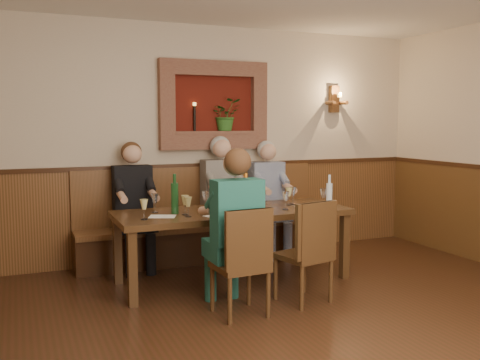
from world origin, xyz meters
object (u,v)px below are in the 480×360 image
object	(u,v)px
person_chair_front	(233,243)
person_bench_left	(135,217)
wine_bottle_green_a	(246,195)
water_bottle	(329,195)
spittoon_bucket	(236,199)
bench	(203,233)
wine_bottle_green_b	(175,197)
chair_near_right	(305,272)
person_bench_mid	(223,209)
person_bench_right	(269,208)
dining_table	(233,217)
chair_near_left	(241,284)

from	to	relation	value
person_chair_front	person_bench_left	bearing A→B (deg)	108.23
wine_bottle_green_a	water_bottle	distance (m)	0.87
person_chair_front	spittoon_bucket	bearing A→B (deg)	65.30
bench	spittoon_bucket	size ratio (longest dim) A/B	10.99
spittoon_bucket	wine_bottle_green_a	bearing A→B (deg)	30.61
wine_bottle_green_b	wine_bottle_green_a	bearing A→B (deg)	-7.46
chair_near_right	person_chair_front	bearing A→B (deg)	160.60
chair_near_right	person_bench_left	world-z (taller)	person_bench_left
wine_bottle_green_a	water_bottle	xyz separation A→B (m)	(0.84, -0.24, -0.01)
wine_bottle_green_b	water_bottle	xyz separation A→B (m)	(1.56, -0.34, -0.02)
person_bench_mid	wine_bottle_green_a	size ratio (longest dim) A/B	3.89
person_bench_right	spittoon_bucket	bearing A→B (deg)	-130.58
person_bench_left	person_bench_right	world-z (taller)	person_bench_left
dining_table	chair_near_left	size ratio (longest dim) A/B	2.54
chair_near_left	person_bench_left	xyz separation A→B (m)	(-0.53, 1.78, 0.32)
chair_near_left	water_bottle	xyz separation A→B (m)	(1.26, 0.63, 0.62)
chair_near_left	wine_bottle_green_a	distance (m)	1.16
chair_near_right	water_bottle	world-z (taller)	water_bottle
bench	wine_bottle_green_b	bearing A→B (deg)	-123.45
dining_table	bench	bearing A→B (deg)	90.00
water_bottle	spittoon_bucket	bearing A→B (deg)	170.76
person_chair_front	wine_bottle_green_a	size ratio (longest dim) A/B	3.76
dining_table	water_bottle	world-z (taller)	water_bottle
wine_bottle_green_b	dining_table	bearing A→B (deg)	-1.81
person_bench_mid	person_bench_right	bearing A→B (deg)	0.18
chair_near_right	spittoon_bucket	size ratio (longest dim) A/B	3.47
person_chair_front	spittoon_bucket	distance (m)	0.74
dining_table	wine_bottle_green_b	world-z (taller)	wine_bottle_green_b
person_bench_mid	wine_bottle_green_b	size ratio (longest dim) A/B	3.76
chair_near_left	water_bottle	bearing A→B (deg)	22.95
chair_near_right	water_bottle	xyz separation A→B (m)	(0.59, 0.53, 0.62)
spittoon_bucket	wine_bottle_green_b	distance (m)	0.61
person_chair_front	bench	bearing A→B (deg)	79.68
chair_near_left	chair_near_right	distance (m)	0.68
chair_near_right	wine_bottle_green_b	bearing A→B (deg)	125.13
person_bench_left	person_chair_front	xyz separation A→B (m)	(0.53, -1.61, 0.00)
person_chair_front	dining_table	bearing A→B (deg)	68.05
person_bench_mid	person_bench_right	distance (m)	0.61
bench	wine_bottle_green_b	distance (m)	1.25
person_bench_left	person_bench_right	distance (m)	1.67
chair_near_left	chair_near_right	size ratio (longest dim) A/B	1.00
bench	person_bench_mid	world-z (taller)	person_bench_mid
water_bottle	dining_table	bearing A→B (deg)	161.44
chair_near_left	person_bench_mid	bearing A→B (deg)	70.05
person_bench_right	dining_table	bearing A→B (deg)	-134.57
dining_table	water_bottle	xyz separation A→B (m)	(0.95, -0.32, 0.22)
person_chair_front	person_bench_mid	bearing A→B (deg)	71.81
bench	spittoon_bucket	distance (m)	1.24
wine_bottle_green_b	chair_near_right	bearing A→B (deg)	-41.84
wine_bottle_green_a	wine_bottle_green_b	bearing A→B (deg)	172.54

